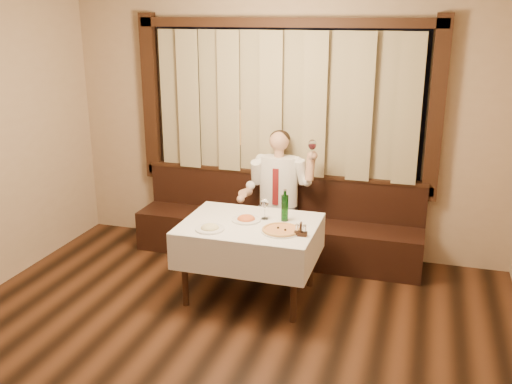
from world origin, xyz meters
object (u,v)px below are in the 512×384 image
(banquette, at_px, (277,229))
(seated_man, at_px, (277,187))
(dining_table, at_px, (250,233))
(pizza, at_px, (281,230))
(pasta_red, at_px, (246,217))
(green_bottle, at_px, (285,207))
(pasta_cream, at_px, (210,226))
(cruet_caddy, at_px, (301,231))

(banquette, relative_size, seated_man, 2.22)
(dining_table, xyz_separation_m, pizza, (0.34, -0.14, 0.12))
(pasta_red, relative_size, green_bottle, 0.89)
(banquette, distance_m, dining_table, 1.08)
(pasta_cream, relative_size, seated_man, 0.19)
(banquette, height_order, cruet_caddy, banquette)
(pasta_cream, distance_m, green_bottle, 0.74)
(dining_table, bearing_deg, cruet_caddy, -18.85)
(banquette, height_order, dining_table, banquette)
(green_bottle, bearing_deg, banquette, 108.92)
(banquette, relative_size, cruet_caddy, 25.92)
(pasta_cream, bearing_deg, green_bottle, 35.91)
(banquette, relative_size, green_bottle, 10.26)
(dining_table, bearing_deg, seated_man, 88.69)
(dining_table, relative_size, seated_man, 0.88)
(green_bottle, bearing_deg, pasta_cream, -144.09)
(banquette, xyz_separation_m, cruet_caddy, (0.53, -1.20, 0.49))
(dining_table, distance_m, pasta_cream, 0.43)
(pasta_red, height_order, seated_man, seated_man)
(green_bottle, bearing_deg, cruet_caddy, -55.13)
(pizza, xyz_separation_m, pasta_cream, (-0.63, -0.14, 0.02))
(dining_table, bearing_deg, banquette, 90.00)
(dining_table, bearing_deg, pasta_red, 138.94)
(pasta_cream, bearing_deg, banquette, 77.29)
(dining_table, distance_m, pasta_red, 0.16)
(dining_table, relative_size, green_bottle, 4.07)
(dining_table, distance_m, cruet_caddy, 0.58)
(cruet_caddy, bearing_deg, pasta_red, 156.59)
(dining_table, height_order, pizza, pizza)
(pasta_cream, height_order, cruet_caddy, cruet_caddy)
(pasta_red, bearing_deg, green_bottle, 16.94)
(banquette, height_order, green_bottle, green_bottle)
(dining_table, bearing_deg, pasta_cream, -136.43)
(banquette, distance_m, seated_man, 0.53)
(pizza, height_order, cruet_caddy, cruet_caddy)
(banquette, xyz_separation_m, pasta_cream, (-0.29, -1.30, 0.48))
(pasta_red, distance_m, pasta_cream, 0.41)
(pizza, distance_m, seated_man, 1.12)
(dining_table, relative_size, pizza, 3.52)
(pizza, bearing_deg, dining_table, 157.63)
(banquette, distance_m, pizza, 1.30)
(pizza, relative_size, cruet_caddy, 2.92)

